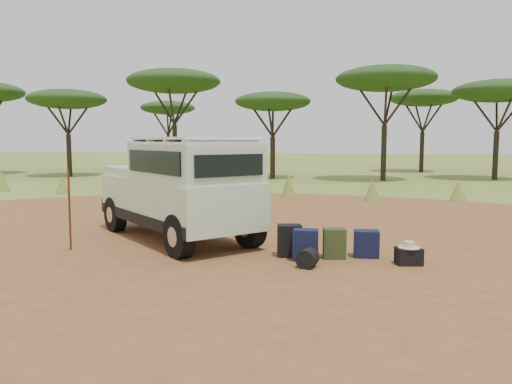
% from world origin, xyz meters
% --- Properties ---
extents(ground, '(140.00, 140.00, 0.00)m').
position_xyz_m(ground, '(0.00, 0.00, 0.00)').
color(ground, '#526D27').
rests_on(ground, ground).
extents(dirt_clearing, '(23.00, 23.00, 0.01)m').
position_xyz_m(dirt_clearing, '(0.00, 0.00, 0.00)').
color(dirt_clearing, brown).
rests_on(dirt_clearing, ground).
extents(grass_fringe, '(36.60, 1.60, 0.90)m').
position_xyz_m(grass_fringe, '(0.12, 8.67, 0.40)').
color(grass_fringe, '#526D27').
rests_on(grass_fringe, ground).
extents(acacia_treeline, '(46.70, 13.20, 6.26)m').
position_xyz_m(acacia_treeline, '(0.75, 19.81, 4.87)').
color(acacia_treeline, black).
rests_on(acacia_treeline, ground).
extents(safari_vehicle, '(4.49, 4.43, 2.22)m').
position_xyz_m(safari_vehicle, '(-1.41, 0.79, 1.07)').
color(safari_vehicle, beige).
rests_on(safari_vehicle, ground).
extents(walking_staff, '(0.26, 0.38, 1.62)m').
position_xyz_m(walking_staff, '(-3.09, -0.75, 0.81)').
color(walking_staff, '#5E2E16').
rests_on(walking_staff, ground).
extents(backpack_black, '(0.49, 0.40, 0.60)m').
position_xyz_m(backpack_black, '(1.10, -0.33, 0.30)').
color(backpack_black, black).
rests_on(backpack_black, ground).
extents(backpack_navy, '(0.44, 0.32, 0.57)m').
position_xyz_m(backpack_navy, '(1.42, -0.59, 0.29)').
color(backpack_navy, '#101134').
rests_on(backpack_navy, ground).
extents(backpack_olive, '(0.44, 0.35, 0.56)m').
position_xyz_m(backpack_olive, '(1.93, -0.34, 0.28)').
color(backpack_olive, '#2C3B1B').
rests_on(backpack_olive, ground).
extents(duffel_navy, '(0.46, 0.36, 0.50)m').
position_xyz_m(duffel_navy, '(2.50, -0.13, 0.25)').
color(duffel_navy, '#101134').
rests_on(duffel_navy, ground).
extents(hard_case, '(0.49, 0.39, 0.30)m').
position_xyz_m(hard_case, '(3.21, -0.58, 0.15)').
color(hard_case, black).
rests_on(hard_case, ground).
extents(stuff_sack, '(0.39, 0.39, 0.33)m').
position_xyz_m(stuff_sack, '(1.50, -1.09, 0.16)').
color(stuff_sack, black).
rests_on(stuff_sack, ground).
extents(safari_hat, '(0.38, 0.38, 0.11)m').
position_xyz_m(safari_hat, '(3.21, -0.58, 0.34)').
color(safari_hat, beige).
rests_on(safari_hat, hard_case).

